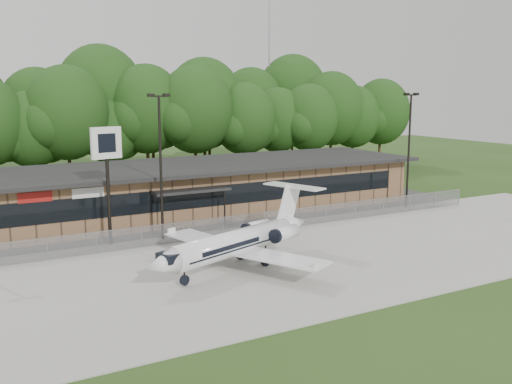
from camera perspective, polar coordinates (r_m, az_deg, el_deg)
ground at (r=29.62m, az=11.39°, el=-10.71°), size 160.00×160.00×0.00m
apron at (r=35.72m, az=3.04°, el=-6.81°), size 64.00×18.00×0.08m
parking_lot at (r=45.55m, az=-4.64°, el=-3.11°), size 50.00×9.00×0.06m
terminal at (r=49.13m, az=-6.81°, el=0.37°), size 41.00×11.65×4.30m
fence at (r=41.42m, az=-2.08°, el=-3.37°), size 46.00×0.04×1.52m
treeline at (r=65.59m, az=-12.92°, el=7.31°), size 72.00×12.00×15.00m
radio_mast at (r=79.82m, az=1.33°, el=11.60°), size 0.20×0.20×25.00m
light_pole_mid at (r=39.95m, az=-9.53°, el=3.58°), size 1.55×0.30×10.23m
light_pole_right at (r=52.25m, az=15.07°, el=4.88°), size 1.55×0.30×10.23m
business_jet at (r=33.74m, az=-1.67°, el=-5.07°), size 13.04×11.66×4.45m
pole_sign at (r=39.17m, az=-14.70°, el=3.55°), size 2.12×0.65×8.07m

